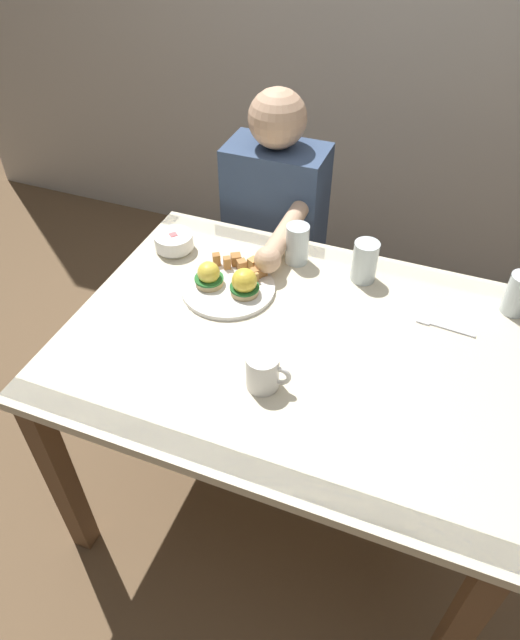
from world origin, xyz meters
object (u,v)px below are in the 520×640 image
at_px(fruit_bowl, 174,242).
at_px(coffee_mug, 263,371).
at_px(fork, 442,326).
at_px(water_glass_near, 517,296).
at_px(dining_table, 293,368).
at_px(diner_person, 273,229).
at_px(water_glass_extra, 297,246).
at_px(eggs_benedict_plate, 230,283).
at_px(water_glass_far, 364,264).

relative_size(fruit_bowl, coffee_mug, 1.08).
bearing_deg(fork, water_glass_near, 38.71).
distance_m(dining_table, diner_person, 0.66).
relative_size(water_glass_near, water_glass_extra, 0.97).
distance_m(dining_table, eggs_benedict_plate, 0.30).
relative_size(dining_table, water_glass_far, 9.53).
bearing_deg(water_glass_far, eggs_benedict_plate, -151.11).
distance_m(water_glass_extra, diner_person, 0.35).
relative_size(fruit_bowl, fork, 0.77).
xyz_separation_m(dining_table, water_glass_extra, (-0.11, 0.33, 0.16)).
bearing_deg(fork, water_glass_extra, 162.91).
xyz_separation_m(coffee_mug, water_glass_far, (0.12, 0.49, 0.00)).
distance_m(fork, water_glass_near, 0.22).
height_order(dining_table, water_glass_near, water_glass_near).
bearing_deg(water_glass_far, fruit_bowl, -173.38).
height_order(coffee_mug, water_glass_far, water_glass_far).
height_order(fork, water_glass_near, water_glass_near).
xyz_separation_m(eggs_benedict_plate, water_glass_near, (0.76, 0.20, 0.03)).
bearing_deg(water_glass_near, eggs_benedict_plate, -165.40).
xyz_separation_m(fruit_bowl, water_glass_near, (1.01, 0.08, 0.02)).
bearing_deg(eggs_benedict_plate, coffee_mug, -54.10).
bearing_deg(eggs_benedict_plate, dining_table, -28.23).
relative_size(eggs_benedict_plate, coffee_mug, 2.42).
distance_m(dining_table, water_glass_extra, 0.39).
relative_size(fork, diner_person, 0.14).
bearing_deg(water_glass_near, water_glass_extra, 179.65).
bearing_deg(fruit_bowl, water_glass_near, 4.39).
distance_m(fruit_bowl, fork, 0.84).
relative_size(water_glass_near, water_glass_far, 0.96).
bearing_deg(fork, diner_person, 147.06).
relative_size(fruit_bowl, diner_person, 0.11).
height_order(dining_table, fruit_bowl, fruit_bowl).
relative_size(eggs_benedict_plate, water_glass_extra, 2.16).
bearing_deg(water_glass_near, fruit_bowl, -175.61).
bearing_deg(eggs_benedict_plate, water_glass_near, 14.60).
bearing_deg(eggs_benedict_plate, diner_person, 94.61).
bearing_deg(diner_person, water_glass_far, -36.33).
relative_size(water_glass_far, water_glass_extra, 1.01).
xyz_separation_m(coffee_mug, water_glass_extra, (-0.09, 0.51, 0.01)).
relative_size(dining_table, diner_person, 1.05).
relative_size(eggs_benedict_plate, fruit_bowl, 2.25).
relative_size(dining_table, water_glass_near, 9.90).
height_order(fruit_bowl, water_glass_extra, water_glass_extra).
relative_size(dining_table, eggs_benedict_plate, 4.44).
height_order(dining_table, eggs_benedict_plate, eggs_benedict_plate).
bearing_deg(water_glass_near, dining_table, -147.82).
distance_m(coffee_mug, water_glass_near, 0.74).
bearing_deg(coffee_mug, fruit_bowl, 137.33).
distance_m(eggs_benedict_plate, fruit_bowl, 0.27).
distance_m(fork, water_glass_extra, 0.48).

